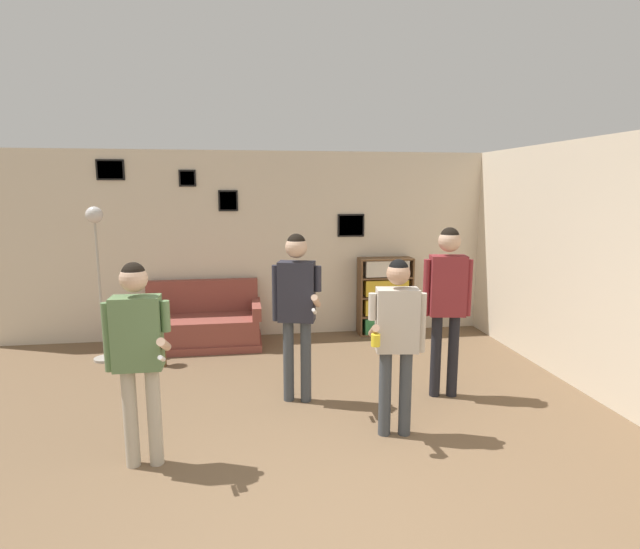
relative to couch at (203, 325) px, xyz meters
name	(u,v)px	position (x,y,z in m)	size (l,w,h in m)	color
wall_back	(284,245)	(1.18, 0.42, 1.06)	(8.41, 0.08, 2.70)	beige
wall_right	(576,264)	(4.22, -1.94, 1.06)	(0.06, 7.06, 2.70)	beige
couch	(203,325)	(0.00, 0.00, 0.00)	(1.62, 0.80, 0.88)	brown
bookshelf	(385,296)	(2.67, 0.20, 0.28)	(0.80, 0.30, 1.16)	brown
floor_lamp	(97,253)	(-1.20, -0.42, 1.09)	(0.28, 0.28, 1.96)	#ADA89E
person_player_foreground_left	(138,344)	(-0.21, -3.06, 0.71)	(0.50, 0.44, 1.64)	#B7AD99
person_player_foreground_center	(297,299)	(1.11, -2.02, 0.78)	(0.48, 0.55, 1.74)	#3D4247
person_watcher_holding_cup	(397,330)	(1.90, -2.87, 0.67)	(0.53, 0.39, 1.59)	#3D4247
person_spectator_near_bookshelf	(447,293)	(2.66, -2.13, 0.82)	(0.49, 0.26, 1.79)	black
bottle_on_floor	(163,358)	(-0.42, -0.78, -0.19)	(0.08, 0.08, 0.27)	brown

